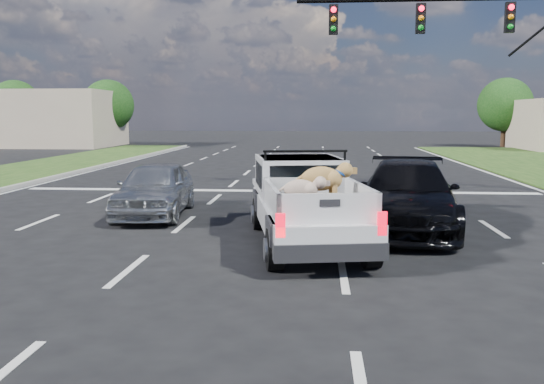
{
  "coord_description": "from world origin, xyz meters",
  "views": [
    {
      "loc": [
        1.32,
        -8.94,
        2.53
      ],
      "look_at": [
        0.46,
        2.0,
        1.05
      ],
      "focal_mm": 38.0,
      "sensor_mm": 36.0,
      "label": 1
    }
  ],
  "objects_px": {
    "black_coupe": "(407,196)",
    "traffic_signal": "(502,46)",
    "pickup_truck": "(305,200)",
    "silver_sedan": "(155,188)"
  },
  "relations": [
    {
      "from": "traffic_signal",
      "to": "silver_sedan",
      "type": "height_order",
      "value": "traffic_signal"
    },
    {
      "from": "black_coupe",
      "to": "traffic_signal",
      "type": "bearing_deg",
      "value": 67.68
    },
    {
      "from": "traffic_signal",
      "to": "pickup_truck",
      "type": "height_order",
      "value": "traffic_signal"
    },
    {
      "from": "pickup_truck",
      "to": "black_coupe",
      "type": "bearing_deg",
      "value": 25.61
    },
    {
      "from": "silver_sedan",
      "to": "pickup_truck",
      "type": "bearing_deg",
      "value": -40.78
    },
    {
      "from": "traffic_signal",
      "to": "pickup_truck",
      "type": "bearing_deg",
      "value": -126.61
    },
    {
      "from": "pickup_truck",
      "to": "silver_sedan",
      "type": "distance_m",
      "value": 4.81
    },
    {
      "from": "traffic_signal",
      "to": "silver_sedan",
      "type": "xyz_separation_m",
      "value": [
        -9.96,
        -5.34,
        -4.04
      ]
    },
    {
      "from": "traffic_signal",
      "to": "black_coupe",
      "type": "height_order",
      "value": "traffic_signal"
    },
    {
      "from": "pickup_truck",
      "to": "black_coupe",
      "type": "height_order",
      "value": "pickup_truck"
    }
  ]
}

